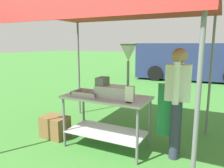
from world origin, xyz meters
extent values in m
plane|color=#3D7F33|center=(0.00, 6.00, 0.00)|extent=(70.00, 70.00, 0.00)
cylinder|color=slate|center=(1.20, -0.12, 1.07)|extent=(0.04, 0.04, 2.15)
cylinder|color=slate|center=(-1.64, 2.16, 1.07)|extent=(0.04, 0.04, 2.15)
cylinder|color=slate|center=(1.20, 2.16, 1.07)|extent=(0.04, 0.04, 2.15)
cube|color=red|center=(-0.22, 1.02, 2.17)|extent=(3.04, 2.48, 0.05)
cube|color=red|center=(-0.22, -0.21, 2.04)|extent=(3.04, 0.02, 0.24)
cube|color=#B7B7BC|center=(-0.22, 0.87, 0.84)|extent=(1.36, 0.67, 0.04)
cube|color=#B7B7BC|center=(-0.22, 0.87, 0.26)|extent=(1.25, 0.61, 0.02)
cylinder|color=slate|center=(-0.85, 0.59, 0.41)|extent=(0.04, 0.04, 0.82)
cylinder|color=slate|center=(0.41, 0.59, 0.41)|extent=(0.04, 0.04, 0.82)
cylinder|color=slate|center=(-0.85, 1.16, 0.41)|extent=(0.04, 0.04, 0.82)
cylinder|color=slate|center=(0.41, 1.16, 0.41)|extent=(0.04, 0.04, 0.82)
cube|color=#B7B7BC|center=(-0.51, 0.80, 0.86)|extent=(0.45, 0.30, 0.01)
cube|color=#B7B7BC|center=(-0.51, 0.65, 0.90)|extent=(0.45, 0.01, 0.06)
cube|color=#B7B7BC|center=(-0.51, 0.94, 0.90)|extent=(0.45, 0.01, 0.06)
cube|color=#B7B7BC|center=(-0.74, 0.80, 0.90)|extent=(0.01, 0.30, 0.06)
cube|color=#B7B7BC|center=(-0.29, 0.80, 0.90)|extent=(0.01, 0.30, 0.06)
torus|color=gold|center=(-0.55, 0.74, 0.88)|extent=(0.10, 0.10, 0.02)
torus|color=gold|center=(-0.33, 0.82, 0.88)|extent=(0.10, 0.10, 0.02)
torus|color=gold|center=(-0.42, 0.88, 0.88)|extent=(0.09, 0.09, 0.02)
torus|color=gold|center=(-0.41, 0.74, 0.88)|extent=(0.07, 0.07, 0.02)
torus|color=gold|center=(-0.60, 0.85, 0.88)|extent=(0.10, 0.10, 0.02)
torus|color=gold|center=(-0.62, 0.73, 0.88)|extent=(0.09, 0.09, 0.02)
torus|color=gold|center=(-0.66, 0.84, 0.88)|extent=(0.09, 0.09, 0.02)
torus|color=gold|center=(-0.47, 0.80, 0.88)|extent=(0.08, 0.08, 0.02)
cube|color=#B7B7BC|center=(-0.07, 0.85, 0.94)|extent=(0.56, 0.28, 0.18)
cube|color=slate|center=(-0.28, 0.85, 1.09)|extent=(0.14, 0.22, 0.12)
cylinder|color=slate|center=(0.15, 0.85, 1.23)|extent=(0.04, 0.04, 0.39)
cone|color=#B7B7BC|center=(0.15, 0.85, 1.53)|extent=(0.22, 0.22, 0.22)
cylinder|color=slate|center=(0.15, 0.85, 1.65)|extent=(0.23, 0.23, 0.02)
cube|color=black|center=(0.24, 0.67, 0.86)|extent=(0.08, 0.05, 0.02)
cube|color=white|center=(0.24, 0.67, 0.98)|extent=(0.13, 0.02, 0.21)
cylinder|color=#2D3347|center=(0.83, 1.00, 0.43)|extent=(0.14, 0.14, 0.86)
cylinder|color=#2D3347|center=(0.82, 1.20, 0.43)|extent=(0.14, 0.14, 0.86)
cube|color=silver|center=(0.82, 1.10, 1.12)|extent=(0.35, 0.24, 0.52)
cube|color=#237F47|center=(0.70, 1.09, 0.69)|extent=(0.32, 0.03, 0.80)
cylinder|color=silver|center=(0.83, 0.88, 1.15)|extent=(0.09, 0.09, 0.58)
cylinder|color=silver|center=(0.81, 1.32, 1.15)|extent=(0.09, 0.09, 0.58)
sphere|color=#A87A56|center=(0.82, 1.10, 1.50)|extent=(0.22, 0.22, 0.22)
cube|color=brown|center=(-1.23, 0.80, 0.19)|extent=(0.49, 0.36, 0.38)
cube|color=navy|center=(0.17, 8.74, 0.89)|extent=(5.15, 2.27, 1.60)
cube|color=#1E2833|center=(-1.78, 8.59, 1.29)|extent=(0.22, 1.62, 0.70)
cylinder|color=black|center=(-1.31, 7.70, 0.34)|extent=(0.70, 0.29, 0.68)
cylinder|color=black|center=(-1.45, 9.55, 0.34)|extent=(0.70, 0.29, 0.68)
camera|label=1|loc=(1.35, -2.07, 1.67)|focal=35.07mm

